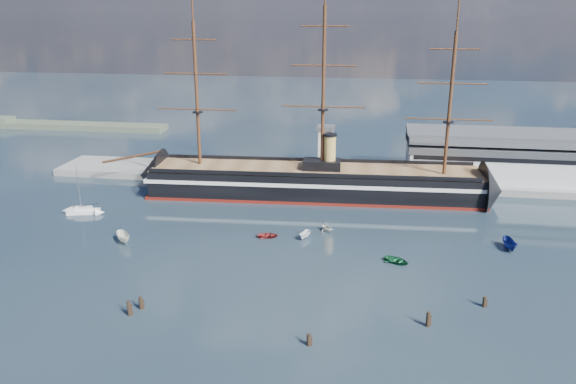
# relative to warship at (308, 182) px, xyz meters

# --- Properties ---
(ground) EXTENTS (600.00, 600.00, 0.00)m
(ground) POSITION_rel_warship_xyz_m (0.49, -20.00, -4.04)
(ground) COLOR #162531
(ground) RESTS_ON ground
(quay) EXTENTS (180.00, 18.00, 2.00)m
(quay) POSITION_rel_warship_xyz_m (10.49, 16.00, -4.04)
(quay) COLOR slate
(quay) RESTS_ON ground
(warehouse) EXTENTS (63.00, 21.00, 11.60)m
(warehouse) POSITION_rel_warship_xyz_m (58.49, 20.00, 3.95)
(warehouse) COLOR #B7BABC
(warehouse) RESTS_ON ground
(quay_tower) EXTENTS (5.00, 5.00, 15.00)m
(quay_tower) POSITION_rel_warship_xyz_m (3.49, 13.00, 5.72)
(quay_tower) COLOR silver
(quay_tower) RESTS_ON ground
(shoreline) EXTENTS (120.00, 10.00, 4.00)m
(shoreline) POSITION_rel_warship_xyz_m (-138.74, 75.00, -2.59)
(shoreline) COLOR #3F4C38
(shoreline) RESTS_ON ground
(warship) EXTENTS (113.28, 20.82, 53.94)m
(warship) POSITION_rel_warship_xyz_m (0.00, 0.00, 0.00)
(warship) COLOR black
(warship) RESTS_ON ground
(sailboat) EXTENTS (8.26, 4.24, 12.69)m
(sailboat) POSITION_rel_warship_xyz_m (-53.82, -22.82, -3.23)
(sailboat) COLOR silver
(sailboat) RESTS_ON ground
(motorboat_a) EXTENTS (7.18, 6.47, 2.84)m
(motorboat_a) POSITION_rel_warship_xyz_m (-36.01, -38.64, -4.04)
(motorboat_a) COLOR white
(motorboat_a) RESTS_ON ground
(motorboat_b) EXTENTS (1.66, 3.10, 1.38)m
(motorboat_b) POSITION_rel_warship_xyz_m (-5.30, -30.91, -4.04)
(motorboat_b) COLOR maroon
(motorboat_b) RESTS_ON ground
(motorboat_c) EXTENTS (5.25, 3.38, 1.97)m
(motorboat_c) POSITION_rel_warship_xyz_m (3.03, -30.11, -4.04)
(motorboat_c) COLOR white
(motorboat_c) RESTS_ON ground
(motorboat_d) EXTENTS (6.30, 5.99, 2.23)m
(motorboat_d) POSITION_rel_warship_xyz_m (7.39, -25.23, -4.04)
(motorboat_d) COLOR silver
(motorboat_d) RESTS_ON ground
(motorboat_e) EXTENTS (2.85, 3.51, 1.54)m
(motorboat_e) POSITION_rel_warship_xyz_m (22.87, -40.00, -4.04)
(motorboat_e) COLOR #114D2A
(motorboat_e) RESTS_ON ground
(motorboat_f) EXTENTS (7.12, 3.25, 2.75)m
(motorboat_f) POSITION_rel_warship_xyz_m (46.85, -29.53, -4.04)
(motorboat_f) COLOR navy
(motorboat_f) RESTS_ON ground
(piling_near_left) EXTENTS (0.64, 0.64, 3.00)m
(piling_near_left) POSITION_rel_warship_xyz_m (-20.79, -65.30, -4.04)
(piling_near_left) COLOR black
(piling_near_left) RESTS_ON ground
(piling_near_mid) EXTENTS (0.64, 0.64, 2.66)m
(piling_near_mid) POSITION_rel_warship_xyz_m (8.80, -71.78, -4.04)
(piling_near_mid) COLOR black
(piling_near_mid) RESTS_ON ground
(piling_near_right) EXTENTS (0.64, 0.64, 3.30)m
(piling_near_right) POSITION_rel_warship_xyz_m (27.14, -63.48, -4.04)
(piling_near_right) COLOR black
(piling_near_right) RESTS_ON ground
(piling_far_right) EXTENTS (0.64, 0.64, 2.59)m
(piling_far_right) POSITION_rel_warship_xyz_m (37.24, -55.56, -4.04)
(piling_far_right) COLOR black
(piling_far_right) RESTS_ON ground
(piling_extra) EXTENTS (0.64, 0.64, 3.32)m
(piling_extra) POSITION_rel_warship_xyz_m (-21.91, -67.53, -4.04)
(piling_extra) COLOR black
(piling_extra) RESTS_ON ground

